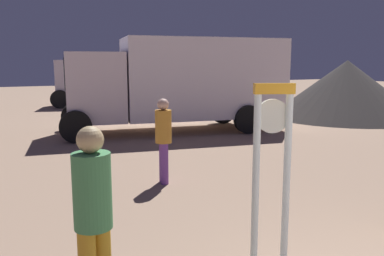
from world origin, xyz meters
name	(u,v)px	position (x,y,z in m)	size (l,w,h in m)	color
standing_clock	(271,168)	(-0.71, 1.78, 1.20)	(0.39, 0.22, 2.02)	white
person_near_clock	(93,213)	(-2.38, 2.05, 0.95)	(0.32, 0.32, 1.70)	#C58B22
person_distant	(163,136)	(-0.28, 5.42, 0.88)	(0.30, 0.30, 1.57)	#753F9A
box_truck_near	(182,81)	(2.57, 10.51, 1.64)	(7.45, 3.64, 2.98)	white
box_truck_far	(117,76)	(3.10, 19.40, 1.51)	(6.45, 4.10, 2.73)	beige
dome_tent	(346,89)	(9.97, 10.40, 1.16)	(6.09, 6.09, 2.32)	#302C2A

